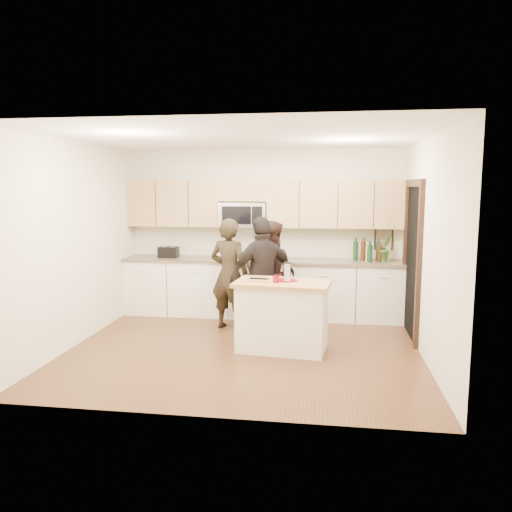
# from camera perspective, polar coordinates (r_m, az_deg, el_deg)

# --- Properties ---
(floor) EXTENTS (4.50, 4.50, 0.00)m
(floor) POSITION_cam_1_polar(r_m,az_deg,el_deg) (6.64, -1.33, -10.49)
(floor) COLOR #56341D
(floor) RESTS_ON ground
(room_shell) EXTENTS (4.52, 4.02, 2.71)m
(room_shell) POSITION_cam_1_polar(r_m,az_deg,el_deg) (6.32, -1.38, 4.58)
(room_shell) COLOR beige
(room_shell) RESTS_ON ground
(back_cabinetry) EXTENTS (4.50, 0.66, 0.94)m
(back_cabinetry) POSITION_cam_1_polar(r_m,az_deg,el_deg) (8.14, 0.62, -3.62)
(back_cabinetry) COLOR white
(back_cabinetry) RESTS_ON ground
(upper_cabinetry) EXTENTS (4.50, 0.33, 0.75)m
(upper_cabinetry) POSITION_cam_1_polar(r_m,az_deg,el_deg) (8.12, 1.00, 6.10)
(upper_cabinetry) COLOR tan
(upper_cabinetry) RESTS_ON ground
(microwave) EXTENTS (0.76, 0.41, 0.40)m
(microwave) POSITION_cam_1_polar(r_m,az_deg,el_deg) (8.14, -1.44, 4.75)
(microwave) COLOR silver
(microwave) RESTS_ON ground
(doorway) EXTENTS (0.06, 1.25, 2.20)m
(doorway) POSITION_cam_1_polar(r_m,az_deg,el_deg) (7.28, 17.46, 0.12)
(doorway) COLOR black
(doorway) RESTS_ON ground
(framed_picture) EXTENTS (0.30, 0.03, 0.38)m
(framed_picture) POSITION_cam_1_polar(r_m,az_deg,el_deg) (8.29, 14.39, 1.99)
(framed_picture) COLOR black
(framed_picture) RESTS_ON ground
(dish_towel) EXTENTS (0.34, 0.60, 0.48)m
(dish_towel) POSITION_cam_1_polar(r_m,az_deg,el_deg) (8.08, -6.25, -1.39)
(dish_towel) COLOR white
(dish_towel) RESTS_ON ground
(island) EXTENTS (1.27, 0.83, 0.90)m
(island) POSITION_cam_1_polar(r_m,az_deg,el_deg) (6.48, 3.03, -6.79)
(island) COLOR white
(island) RESTS_ON ground
(red_plate) EXTENTS (0.26, 0.26, 0.02)m
(red_plate) POSITION_cam_1_polar(r_m,az_deg,el_deg) (6.43, 3.58, -2.76)
(red_plate) COLOR maroon
(red_plate) RESTS_ON island
(box_grater) EXTENTS (0.09, 0.06, 0.24)m
(box_grater) POSITION_cam_1_polar(r_m,az_deg,el_deg) (6.32, 3.59, -1.75)
(box_grater) COLOR silver
(box_grater) RESTS_ON red_plate
(drink_glass) EXTENTS (0.08, 0.08, 0.09)m
(drink_glass) POSITION_cam_1_polar(r_m,az_deg,el_deg) (6.29, 2.30, -2.67)
(drink_glass) COLOR maroon
(drink_glass) RESTS_ON island
(cutting_board) EXTENTS (0.26, 0.19, 0.02)m
(cutting_board) POSITION_cam_1_polar(r_m,az_deg,el_deg) (6.39, 0.31, -2.81)
(cutting_board) COLOR #B37C4A
(cutting_board) RESTS_ON island
(tongs) EXTENTS (0.25, 0.05, 0.02)m
(tongs) POSITION_cam_1_polar(r_m,az_deg,el_deg) (6.41, 0.35, -2.60)
(tongs) COLOR black
(tongs) RESTS_ON cutting_board
(knife) EXTENTS (0.19, 0.04, 0.01)m
(knife) POSITION_cam_1_polar(r_m,az_deg,el_deg) (6.37, -0.77, -2.73)
(knife) COLOR silver
(knife) RESTS_ON cutting_board
(toaster) EXTENTS (0.32, 0.20, 0.18)m
(toaster) POSITION_cam_1_polar(r_m,az_deg,el_deg) (8.37, -9.97, 0.44)
(toaster) COLOR black
(toaster) RESTS_ON back_cabinetry
(bottle_cluster) EXTENTS (0.58, 0.29, 0.37)m
(bottle_cluster) POSITION_cam_1_polar(r_m,az_deg,el_deg) (8.03, 12.94, 0.63)
(bottle_cluster) COLOR black
(bottle_cluster) RESTS_ON back_cabinetry
(orchid) EXTENTS (0.29, 0.27, 0.42)m
(orchid) POSITION_cam_1_polar(r_m,az_deg,el_deg) (8.04, 14.47, 0.88)
(orchid) COLOR #3F752F
(orchid) RESTS_ON back_cabinetry
(woman_left) EXTENTS (0.68, 0.54, 1.65)m
(woman_left) POSITION_cam_1_polar(r_m,az_deg,el_deg) (7.36, -3.06, -2.07)
(woman_left) COLOR black
(woman_left) RESTS_ON ground
(woman_center) EXTENTS (0.93, 0.82, 1.61)m
(woman_center) POSITION_cam_1_polar(r_m,az_deg,el_deg) (7.47, 1.52, -2.08)
(woman_center) COLOR black
(woman_center) RESTS_ON ground
(woman_right) EXTENTS (1.06, 0.88, 1.69)m
(woman_right) POSITION_cam_1_polar(r_m,az_deg,el_deg) (6.99, 0.79, -2.40)
(woman_right) COLOR black
(woman_right) RESTS_ON ground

